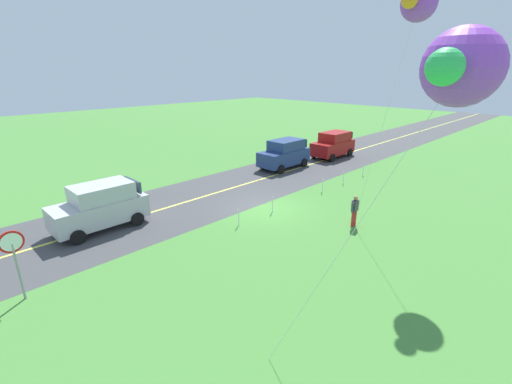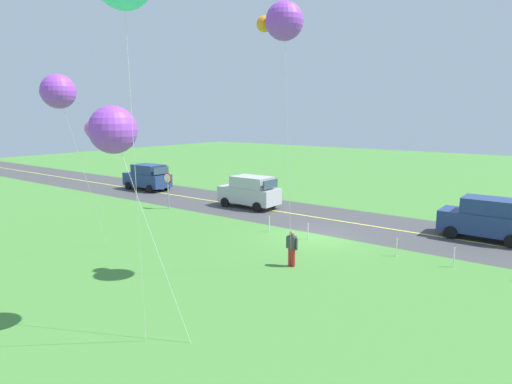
{
  "view_description": "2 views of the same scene",
  "coord_description": "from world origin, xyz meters",
  "px_view_note": "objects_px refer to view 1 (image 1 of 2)",
  "views": [
    {
      "loc": [
        13.5,
        12.71,
        7.45
      ],
      "look_at": [
        1.68,
        0.94,
        1.61
      ],
      "focal_mm": 24.54,
      "sensor_mm": 36.0,
      "label": 1
    },
    {
      "loc": [
        -11.16,
        20.51,
        6.59
      ],
      "look_at": [
        2.06,
        2.79,
        2.66
      ],
      "focal_mm": 30.85,
      "sensor_mm": 36.0,
      "label": 2
    }
  ],
  "objects_px": {
    "car_suv_foreground": "(100,206)",
    "kite_green_far": "(461,67)",
    "car_parked_west_near": "(285,154)",
    "person_adult_near": "(355,210)",
    "car_parked_west_far": "(333,144)",
    "kite_red_low": "(418,3)",
    "stop_sign": "(14,252)"
  },
  "relations": [
    {
      "from": "kite_red_low",
      "to": "car_suv_foreground",
      "type": "bearing_deg",
      "value": -47.42
    },
    {
      "from": "car_parked_west_near",
      "to": "kite_red_low",
      "type": "distance_m",
      "value": 15.34
    },
    {
      "from": "person_adult_near",
      "to": "kite_red_low",
      "type": "distance_m",
      "value": 9.21
    },
    {
      "from": "car_suv_foreground",
      "to": "car_parked_west_near",
      "type": "bearing_deg",
      "value": -176.24
    },
    {
      "from": "stop_sign",
      "to": "kite_green_far",
      "type": "distance_m",
      "value": 13.39
    },
    {
      "from": "car_parked_west_near",
      "to": "stop_sign",
      "type": "bearing_deg",
      "value": 13.97
    },
    {
      "from": "car_parked_west_near",
      "to": "person_adult_near",
      "type": "height_order",
      "value": "car_parked_west_near"
    },
    {
      "from": "car_parked_west_far",
      "to": "stop_sign",
      "type": "distance_m",
      "value": 25.51
    },
    {
      "from": "car_suv_foreground",
      "to": "car_parked_west_near",
      "type": "relative_size",
      "value": 1.0
    },
    {
      "from": "car_suv_foreground",
      "to": "kite_green_far",
      "type": "relative_size",
      "value": 0.54
    },
    {
      "from": "car_parked_west_near",
      "to": "kite_green_far",
      "type": "height_order",
      "value": "kite_green_far"
    },
    {
      "from": "car_parked_west_far",
      "to": "stop_sign",
      "type": "height_order",
      "value": "stop_sign"
    },
    {
      "from": "car_suv_foreground",
      "to": "person_adult_near",
      "type": "relative_size",
      "value": 2.75
    },
    {
      "from": "car_suv_foreground",
      "to": "car_parked_west_near",
      "type": "xyz_separation_m",
      "value": [
        -15.02,
        -0.99,
        0.0
      ]
    },
    {
      "from": "car_suv_foreground",
      "to": "stop_sign",
      "type": "distance_m",
      "value": 5.78
    },
    {
      "from": "car_parked_west_far",
      "to": "car_suv_foreground",
      "type": "bearing_deg",
      "value": 0.71
    },
    {
      "from": "stop_sign",
      "to": "kite_red_low",
      "type": "relative_size",
      "value": 0.24
    },
    {
      "from": "car_parked_west_near",
      "to": "car_parked_west_far",
      "type": "height_order",
      "value": "same"
    },
    {
      "from": "stop_sign",
      "to": "person_adult_near",
      "type": "relative_size",
      "value": 1.6
    },
    {
      "from": "car_parked_west_far",
      "to": "kite_green_far",
      "type": "distance_m",
      "value": 25.36
    },
    {
      "from": "stop_sign",
      "to": "kite_green_far",
      "type": "height_order",
      "value": "kite_green_far"
    },
    {
      "from": "car_suv_foreground",
      "to": "kite_red_low",
      "type": "distance_m",
      "value": 16.52
    },
    {
      "from": "stop_sign",
      "to": "kite_red_low",
      "type": "bearing_deg",
      "value": 154.77
    },
    {
      "from": "car_parked_west_near",
      "to": "kite_red_low",
      "type": "xyz_separation_m",
      "value": [
        5.55,
        11.29,
        8.77
      ]
    },
    {
      "from": "stop_sign",
      "to": "car_suv_foreground",
      "type": "bearing_deg",
      "value": -138.35
    },
    {
      "from": "car_parked_west_near",
      "to": "stop_sign",
      "type": "distance_m",
      "value": 19.92
    },
    {
      "from": "car_parked_west_near",
      "to": "car_parked_west_far",
      "type": "xyz_separation_m",
      "value": [
        -5.85,
        0.73,
        0.0
      ]
    },
    {
      "from": "car_suv_foreground",
      "to": "kite_red_low",
      "type": "bearing_deg",
      "value": 132.58
    },
    {
      "from": "stop_sign",
      "to": "kite_green_far",
      "type": "relative_size",
      "value": 0.31
    },
    {
      "from": "car_parked_west_far",
      "to": "person_adult_near",
      "type": "distance_m",
      "value": 14.88
    },
    {
      "from": "car_parked_west_near",
      "to": "kite_red_low",
      "type": "height_order",
      "value": "kite_red_low"
    },
    {
      "from": "car_parked_west_near",
      "to": "kite_green_far",
      "type": "relative_size",
      "value": 0.54
    }
  ]
}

